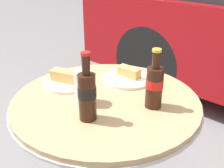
{
  "coord_description": "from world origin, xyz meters",
  "views": [
    {
      "loc": [
        0.66,
        -0.71,
        1.21
      ],
      "look_at": [
        0.0,
        0.04,
        0.74
      ],
      "focal_mm": 45.0,
      "sensor_mm": 36.0,
      "label": 1
    }
  ],
  "objects_px": {
    "cola_bottle_left": "(87,94)",
    "lunch_plate_near": "(128,77)",
    "cola_bottle_right": "(154,85)",
    "drinking_glass": "(84,88)",
    "lunch_plate_far": "(67,80)",
    "bistro_table": "(106,130)"
  },
  "relations": [
    {
      "from": "cola_bottle_left",
      "to": "lunch_plate_near",
      "type": "bearing_deg",
      "value": 106.03
    },
    {
      "from": "cola_bottle_left",
      "to": "cola_bottle_right",
      "type": "bearing_deg",
      "value": 61.41
    },
    {
      "from": "cola_bottle_left",
      "to": "drinking_glass",
      "type": "relative_size",
      "value": 1.9
    },
    {
      "from": "lunch_plate_far",
      "to": "cola_bottle_left",
      "type": "bearing_deg",
      "value": -26.16
    },
    {
      "from": "cola_bottle_left",
      "to": "lunch_plate_far",
      "type": "xyz_separation_m",
      "value": [
        -0.27,
        0.13,
        -0.08
      ]
    },
    {
      "from": "drinking_glass",
      "to": "lunch_plate_near",
      "type": "xyz_separation_m",
      "value": [
        -0.0,
        0.27,
        -0.04
      ]
    },
    {
      "from": "cola_bottle_right",
      "to": "drinking_glass",
      "type": "bearing_deg",
      "value": -145.2
    },
    {
      "from": "bistro_table",
      "to": "drinking_glass",
      "type": "height_order",
      "value": "drinking_glass"
    },
    {
      "from": "drinking_glass",
      "to": "lunch_plate_near",
      "type": "bearing_deg",
      "value": 91.0
    },
    {
      "from": "bistro_table",
      "to": "cola_bottle_right",
      "type": "bearing_deg",
      "value": 23.23
    },
    {
      "from": "cola_bottle_left",
      "to": "drinking_glass",
      "type": "bearing_deg",
      "value": 143.13
    },
    {
      "from": "lunch_plate_near",
      "to": "cola_bottle_right",
      "type": "bearing_deg",
      "value": -29.87
    },
    {
      "from": "cola_bottle_left",
      "to": "lunch_plate_far",
      "type": "bearing_deg",
      "value": 153.84
    },
    {
      "from": "bistro_table",
      "to": "cola_bottle_left",
      "type": "bearing_deg",
      "value": -70.38
    },
    {
      "from": "cola_bottle_left",
      "to": "drinking_glass",
      "type": "height_order",
      "value": "cola_bottle_left"
    },
    {
      "from": "drinking_glass",
      "to": "lunch_plate_far",
      "type": "distance_m",
      "value": 0.19
    },
    {
      "from": "bistro_table",
      "to": "cola_bottle_left",
      "type": "relative_size",
      "value": 3.09
    },
    {
      "from": "cola_bottle_left",
      "to": "cola_bottle_right",
      "type": "height_order",
      "value": "cola_bottle_left"
    },
    {
      "from": "cola_bottle_left",
      "to": "lunch_plate_near",
      "type": "relative_size",
      "value": 1.08
    },
    {
      "from": "lunch_plate_near",
      "to": "bistro_table",
      "type": "bearing_deg",
      "value": -76.69
    },
    {
      "from": "drinking_glass",
      "to": "lunch_plate_far",
      "type": "relative_size",
      "value": 0.62
    },
    {
      "from": "bistro_table",
      "to": "lunch_plate_near",
      "type": "bearing_deg",
      "value": 103.31
    }
  ]
}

